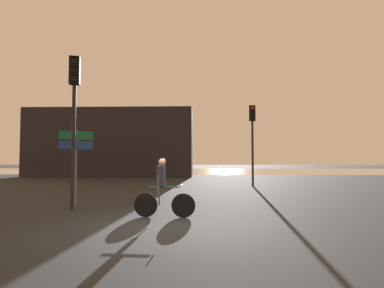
# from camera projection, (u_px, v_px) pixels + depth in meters

# --- Properties ---
(ground_plane) EXTENTS (120.00, 120.00, 0.00)m
(ground_plane) POSITION_uv_depth(u_px,v_px,m) (165.00, 226.00, 7.21)
(ground_plane) COLOR black
(water_strip) EXTENTS (80.00, 16.00, 0.01)m
(water_strip) POSITION_uv_depth(u_px,v_px,m) (194.00, 171.00, 36.55)
(water_strip) COLOR #9E937F
(water_strip) RESTS_ON ground
(distant_building) EXTENTS (14.45, 4.00, 5.91)m
(distant_building) POSITION_uv_depth(u_px,v_px,m) (112.00, 143.00, 26.90)
(distant_building) COLOR black
(distant_building) RESTS_ON ground
(traffic_light_far_right) EXTENTS (0.34, 0.35, 4.65)m
(traffic_light_far_right) POSITION_uv_depth(u_px,v_px,m) (252.00, 130.00, 17.22)
(traffic_light_far_right) COLOR black
(traffic_light_far_right) RESTS_ON ground
(traffic_light_near_left) EXTENTS (0.37, 0.38, 4.88)m
(traffic_light_near_left) POSITION_uv_depth(u_px,v_px,m) (74.00, 103.00, 9.52)
(traffic_light_near_left) COLOR black
(traffic_light_near_left) RESTS_ON ground
(direction_sign_post) EXTENTS (1.00, 0.51, 2.60)m
(direction_sign_post) POSITION_uv_depth(u_px,v_px,m) (76.00, 153.00, 10.25)
(direction_sign_post) COLOR slate
(direction_sign_post) RESTS_ON ground
(cyclist) EXTENTS (1.71, 0.46, 1.62)m
(cyclist) POSITION_uv_depth(u_px,v_px,m) (162.00, 187.00, 8.26)
(cyclist) COLOR black
(cyclist) RESTS_ON ground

